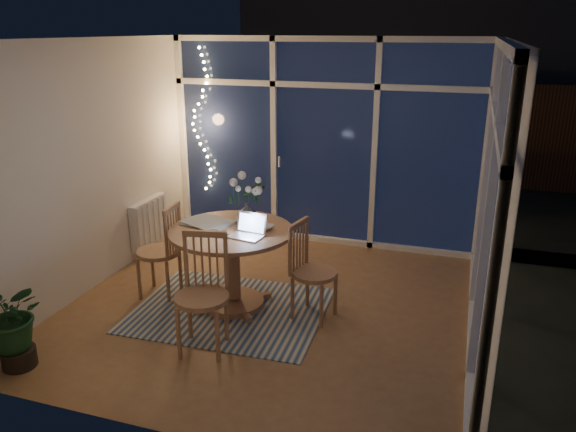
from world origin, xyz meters
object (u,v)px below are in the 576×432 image
Objects in this scene: chair_right at (315,271)px; flower_vase at (247,213)px; chair_left at (158,250)px; laptop at (246,226)px; chair_front at (201,295)px; potted_plant at (14,326)px; dining_table at (232,269)px.

flower_vase is at bearing 86.95° from chair_right.
chair_left is 1.15m from laptop.
laptop reaches higher than flower_vase.
chair_right is 1.15m from chair_front.
potted_plant is (-1.35, -1.78, -0.55)m from flower_vase.
laptop is (1.06, -0.16, 0.43)m from chair_left.
laptop is (-0.62, -0.18, 0.45)m from chair_right.
laptop is at bearing -69.82° from flower_vase.
chair_front is at bearing 27.51° from potted_plant.
chair_front reaches higher than dining_table.
laptop is (0.14, 0.69, 0.41)m from chair_front.
dining_table is 2.00m from potted_plant.
chair_front is at bearing -89.82° from flower_vase.
dining_table is 1.60× the size of potted_plant.
chair_left is at bearing 125.98° from chair_front.
chair_right is 1.29× the size of potted_plant.
flower_vase reaches higher than potted_plant.
flower_vase is at bearing 118.62° from laptop.
potted_plant is at bearing -129.60° from dining_table.
laptop is 2.12m from potted_plant.
flower_vase is at bearing 52.71° from potted_plant.
flower_vase reaches higher than dining_table.
flower_vase is (-0.76, 0.20, 0.44)m from chair_right.
flower_vase is (0.92, 0.22, 0.43)m from chair_left.
chair_front is (0.08, -0.83, 0.12)m from dining_table.
chair_left is 3.27× the size of laptop.
chair_front is (-0.76, -0.87, 0.04)m from chair_right.
chair_left reaches higher than potted_plant.
chair_right reaches higher than dining_table.
chair_front is at bearing 150.63° from chair_right.
chair_right is 2.64m from potted_plant.
chair_front reaches higher than potted_plant.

